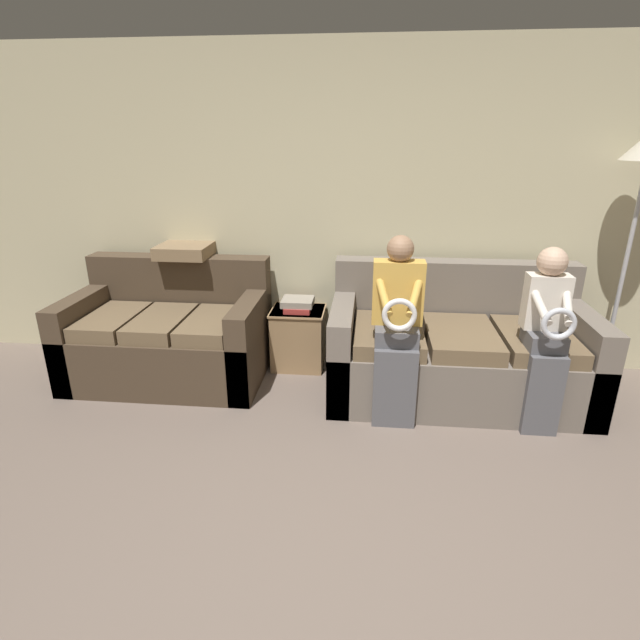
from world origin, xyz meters
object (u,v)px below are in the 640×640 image
(side_shelf, at_px, (298,337))
(child_right_seated, at_px, (546,330))
(throw_pillow, at_px, (185,250))
(couch_side, at_px, (171,337))
(book_stack, at_px, (298,304))
(child_left_seated, at_px, (397,324))
(couch_main, at_px, (456,351))

(side_shelf, bearing_deg, child_right_seated, -23.10)
(side_shelf, distance_m, throw_pillow, 1.18)
(couch_side, bearing_deg, book_stack, 14.54)
(child_left_seated, bearing_deg, book_stack, 136.53)
(child_right_seated, xyz_separation_m, side_shelf, (-1.72, 0.74, -0.42))
(couch_main, relative_size, book_stack, 7.29)
(child_right_seated, distance_m, side_shelf, 1.92)
(child_left_seated, bearing_deg, child_right_seated, -0.11)
(child_right_seated, height_order, side_shelf, child_right_seated)
(book_stack, bearing_deg, side_shelf, 119.69)
(couch_main, height_order, side_shelf, couch_main)
(couch_side, xyz_separation_m, child_right_seated, (2.73, -0.47, 0.35))
(book_stack, xyz_separation_m, throw_pillow, (-0.94, 0.06, 0.42))
(couch_side, height_order, book_stack, couch_side)
(book_stack, distance_m, throw_pillow, 1.03)
(side_shelf, bearing_deg, child_left_seated, -43.56)
(side_shelf, bearing_deg, throw_pillow, 176.82)
(child_right_seated, relative_size, side_shelf, 2.38)
(couch_main, distance_m, throw_pillow, 2.30)
(couch_side, height_order, child_left_seated, child_left_seated)
(couch_side, xyz_separation_m, book_stack, (1.01, 0.26, 0.22))
(throw_pillow, bearing_deg, side_shelf, -3.18)
(child_right_seated, relative_size, book_stack, 4.69)
(couch_side, height_order, child_right_seated, child_right_seated)
(child_left_seated, distance_m, side_shelf, 1.15)
(couch_main, xyz_separation_m, book_stack, (-1.24, 0.31, 0.22))
(throw_pillow, bearing_deg, couch_side, -102.37)
(child_left_seated, height_order, book_stack, child_left_seated)
(child_left_seated, xyz_separation_m, side_shelf, (-0.77, 0.73, -0.43))
(side_shelf, height_order, book_stack, book_stack)
(side_shelf, distance_m, book_stack, 0.29)
(child_right_seated, height_order, book_stack, child_right_seated)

